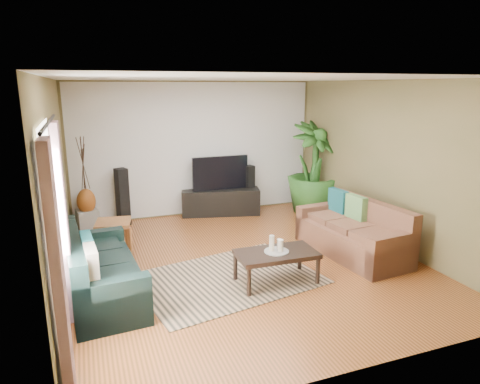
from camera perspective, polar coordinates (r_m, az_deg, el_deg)
name	(u,v)px	position (r m, az deg, el deg)	size (l,w,h in m)	color
floor	(245,262)	(6.59, 0.61, -9.29)	(5.50, 5.50, 0.00)	#9E5129
ceiling	(245,79)	(6.05, 0.68, 14.89)	(5.50, 5.50, 0.00)	white
wall_back	(196,149)	(8.77, -5.85, 5.70)	(5.00, 5.00, 0.00)	brown
wall_front	(359,236)	(3.84, 15.64, -5.68)	(5.00, 5.00, 0.00)	brown
wall_left	(58,189)	(5.80, -23.09, 0.33)	(5.50, 5.50, 0.00)	brown
wall_right	(387,164)	(7.44, 18.96, 3.52)	(5.50, 5.50, 0.00)	brown
backwall_panel	(196,149)	(8.76, -5.84, 5.69)	(4.90, 4.90, 0.00)	white
window_pane	(53,223)	(4.24, -23.66, -3.79)	(1.80, 1.80, 0.00)	white
curtain_near	(59,282)	(3.62, -23.01, -10.98)	(0.08, 0.35, 2.20)	gray
curtain_far	(64,224)	(5.02, -22.42, -3.97)	(0.08, 0.35, 2.20)	gray
curtain_rod	(48,123)	(4.07, -24.20, 8.45)	(0.03, 0.03, 1.90)	black
sofa_left	(102,265)	(5.69, -17.88, -9.26)	(1.91, 0.82, 0.85)	black
sofa_right	(352,228)	(6.97, 14.71, -4.71)	(1.90, 0.86, 0.85)	brown
area_rug	(228,278)	(6.05, -1.62, -11.45)	(2.39, 1.70, 0.01)	tan
coffee_table	(276,267)	(5.90, 4.85, -9.93)	(1.07, 0.59, 0.44)	black
candle_tray	(277,251)	(5.81, 4.89, -7.89)	(0.33, 0.33, 0.01)	#969591
candle_tall	(272,243)	(5.77, 4.25, -6.81)	(0.07, 0.07, 0.21)	beige
candle_mid	(281,246)	(5.76, 5.45, -7.13)	(0.07, 0.07, 0.17)	white
candle_short	(279,244)	(5.86, 5.28, -6.90)	(0.07, 0.07, 0.14)	beige
tv_stand	(221,202)	(8.87, -2.60, -1.31)	(1.59, 0.48, 0.53)	black
television	(220,173)	(8.73, -2.64, 2.55)	(1.17, 0.06, 0.69)	black
speaker_left	(123,197)	(8.43, -15.40, -0.63)	(0.20, 0.22, 1.10)	black
speaker_right	(249,189)	(9.02, 1.19, 0.46)	(0.18, 0.20, 0.99)	black
potted_plant	(314,169)	(8.91, 9.78, 3.10)	(1.06, 1.06, 1.90)	#23531B
plant_pot	(312,207)	(9.10, 9.57, -1.93)	(0.35, 0.35, 0.27)	black
pedestal	(88,220)	(8.46, -19.62, -3.48)	(0.37, 0.37, 0.37)	gray
vase	(86,201)	(8.36, -19.81, -1.18)	(0.34, 0.34, 0.47)	brown
side_table	(114,238)	(7.05, -16.44, -5.89)	(0.52, 0.52, 0.55)	brown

